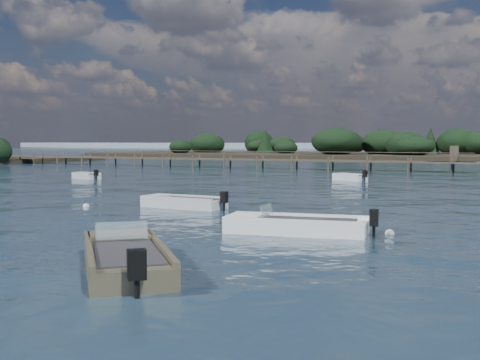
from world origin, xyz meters
The scene contains 10 objects.
ground centered at (0.00, 60.00, 0.00)m, with size 400.00×400.00×0.00m, color #162634.
tender_far_grey centered at (-22.98, 23.92, 0.15)m, with size 3.30×2.19×1.06m.
dinghy_near_olive centered at (1.71, -4.25, 0.17)m, with size 4.71×5.03×1.33m.
dinghy_mid_white_a centered at (3.43, 3.17, 0.16)m, with size 5.26×2.50×1.21m.
tender_far_white centered at (-2.23, 31.22, 0.16)m, with size 3.16×2.42×1.11m.
dinghy_mid_grey centered at (-4.12, 8.31, 0.15)m, with size 4.40×1.74×1.10m.
buoy_b centered at (6.41, 4.34, 0.00)m, with size 0.32×0.32×0.32m, color silver.
buoy_c centered at (-8.63, 6.68, 0.00)m, with size 0.32×0.32×0.32m, color silver.
jetty centered at (-21.74, 47.99, 0.98)m, with size 64.50×3.20×3.40m.
distant_haze centered at (-90.00, 230.00, 0.00)m, with size 280.00×20.00×2.40m, color gray.
Camera 1 is at (10.54, -16.24, 3.16)m, focal length 45.00 mm.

